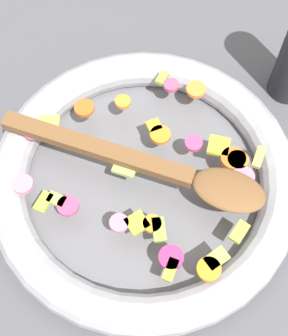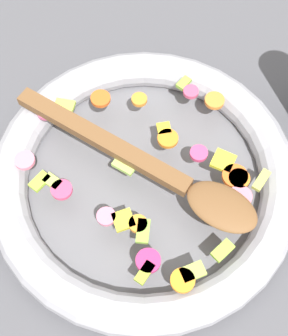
% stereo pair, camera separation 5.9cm
% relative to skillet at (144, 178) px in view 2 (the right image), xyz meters
% --- Properties ---
extents(ground_plane, '(4.00, 4.00, 0.00)m').
position_rel_skillet_xyz_m(ground_plane, '(0.00, 0.00, -0.02)').
color(ground_plane, '#4C4C51').
extents(skillet, '(0.40, 0.40, 0.05)m').
position_rel_skillet_xyz_m(skillet, '(0.00, 0.00, 0.00)').
color(skillet, slate).
rests_on(skillet, ground_plane).
extents(chopped_vegetables, '(0.31, 0.30, 0.01)m').
position_rel_skillet_xyz_m(chopped_vegetables, '(-0.02, -0.01, 0.03)').
color(chopped_vegetables, orange).
rests_on(chopped_vegetables, skillet).
extents(wooden_spoon, '(0.30, 0.23, 0.01)m').
position_rel_skillet_xyz_m(wooden_spoon, '(-0.01, -0.01, 0.04)').
color(wooden_spoon, brown).
rests_on(wooden_spoon, chopped_vegetables).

